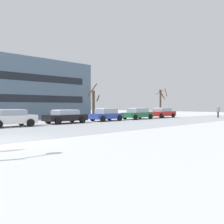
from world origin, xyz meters
TOP-DOWN VIEW (x-y plane):
  - ground_plane at (0.00, 0.00)m, footprint 120.00×120.00m
  - parked_car_white at (2.94, 7.83)m, footprint 3.91×2.13m
  - parked_car_black at (8.28, 7.99)m, footprint 4.19×2.09m
  - parked_car_blue at (13.62, 7.94)m, footprint 3.91×1.99m
  - parked_car_green at (18.96, 7.83)m, footprint 4.52×2.04m
  - parked_car_red at (24.29, 7.82)m, footprint 4.53×2.01m
  - pedestrian_crossing at (30.68, 2.53)m, footprint 0.54×0.45m
  - tree_far_left at (14.14, 10.95)m, footprint 1.92×1.88m
  - tree_far_right at (28.32, 10.89)m, footprint 1.99×2.08m
  - building_far_right at (9.95, 20.86)m, footprint 15.62×9.77m

SIDE VIEW (x-z plane):
  - ground_plane at x=0.00m, z-range 0.00..0.00m
  - parked_car_black at x=8.28m, z-range 0.02..1.37m
  - parked_car_red at x=24.29m, z-range 0.02..1.44m
  - parked_car_blue at x=13.62m, z-range 0.01..1.45m
  - parked_car_green at x=18.96m, z-range 0.01..1.45m
  - parked_car_white at x=2.94m, z-range 0.02..1.46m
  - pedestrian_crossing at x=30.68m, z-range 0.14..1.82m
  - tree_far_left at x=14.14m, z-range -0.16..4.40m
  - tree_far_right at x=28.32m, z-range 0.10..4.68m
  - building_far_right at x=9.95m, z-range 0.00..7.88m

